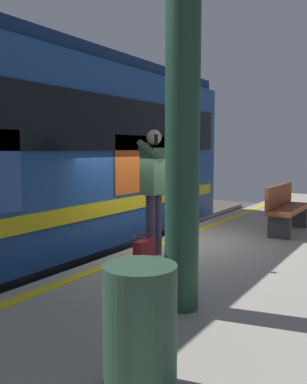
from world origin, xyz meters
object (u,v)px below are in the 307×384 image
(station_column, at_px, (183,101))
(handbag, at_px, (144,250))
(train_carriage, at_px, (10,150))
(bench, at_px, (286,207))
(passenger, at_px, (154,182))
(trash_bin, at_px, (140,330))

(station_column, bearing_deg, handbag, -133.38)
(train_carriage, distance_m, bench, 5.08)
(train_carriage, height_order, bench, train_carriage)
(passenger, bearing_deg, trash_bin, 31.02)
(bench, xyz_separation_m, trash_bin, (5.70, 0.56, -0.06))
(passenger, xyz_separation_m, trash_bin, (2.94, 1.77, -0.67))
(train_carriage, distance_m, passenger, 2.62)
(bench, bearing_deg, handbag, -19.48)
(station_column, xyz_separation_m, trash_bin, (1.39, 0.46, -1.61))
(passenger, distance_m, handbag, 1.00)
(train_carriage, xyz_separation_m, station_column, (1.02, 3.84, 0.48))
(station_column, bearing_deg, trash_bin, 18.15)
(handbag, height_order, trash_bin, trash_bin)
(handbag, bearing_deg, bench, 160.52)
(passenger, xyz_separation_m, bench, (-2.76, 1.21, -0.61))
(station_column, bearing_deg, train_carriage, -104.94)
(handbag, distance_m, bench, 3.36)
(handbag, height_order, bench, bench)
(handbag, bearing_deg, trash_bin, 33.36)
(handbag, xyz_separation_m, trash_bin, (2.55, 1.68, 0.25))
(train_carriage, height_order, passenger, train_carriage)
(trash_bin, bearing_deg, passenger, -148.98)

